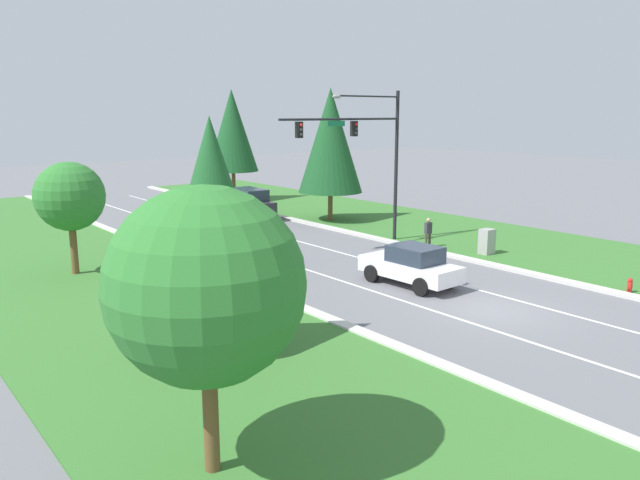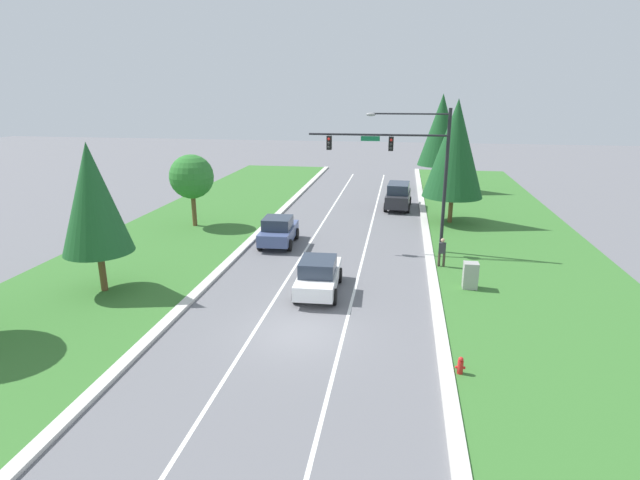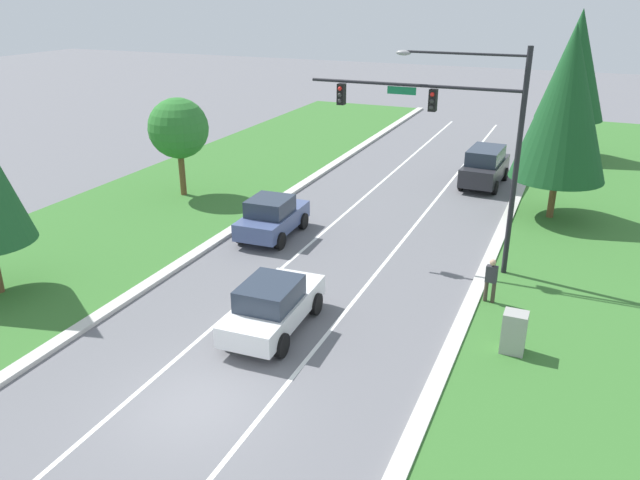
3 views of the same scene
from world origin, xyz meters
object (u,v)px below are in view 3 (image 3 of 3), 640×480
slate_blue_sedan (272,217)px  oak_near_left_tree (178,129)px  conifer_near_right_tree (576,65)px  charcoal_suv (485,166)px  conifer_far_right_tree (566,104)px  pedestrian (491,279)px  white_sedan (273,305)px  utility_cabinet (514,333)px  traffic_signal_mast (457,125)px

slate_blue_sedan → oak_near_left_tree: (-7.01, 3.34, 2.69)m
conifer_near_right_tree → slate_blue_sedan: bearing=-119.0°
slate_blue_sedan → conifer_near_right_tree: conifer_near_right_tree is taller
charcoal_suv → conifer_far_right_tree: conifer_far_right_tree is taller
charcoal_suv → pedestrian: (2.57, -14.30, -0.16)m
white_sedan → charcoal_suv: bearing=77.2°
white_sedan → utility_cabinet: 7.44m
utility_cabinet → conifer_far_right_tree: (0.12, 13.03, 4.76)m
traffic_signal_mast → conifer_near_right_tree: 20.15m
traffic_signal_mast → conifer_far_right_tree: conifer_far_right_tree is taller
pedestrian → conifer_far_right_tree: conifer_far_right_tree is taller
conifer_near_right_tree → traffic_signal_mast: bearing=-99.2°
traffic_signal_mast → conifer_near_right_tree: conifer_near_right_tree is taller
utility_cabinet → pedestrian: size_ratio=0.82×
pedestrian → utility_cabinet: bearing=116.5°
charcoal_suv → white_sedan: size_ratio=1.04×
charcoal_suv → utility_cabinet: bearing=-75.1°
conifer_far_right_tree → oak_near_left_tree: bearing=-167.7°
pedestrian → slate_blue_sedan: bearing=-10.1°
white_sedan → conifer_near_right_tree: size_ratio=0.50×
oak_near_left_tree → slate_blue_sedan: bearing=-25.4°
charcoal_suv → oak_near_left_tree: (-14.33, -8.23, 2.51)m
slate_blue_sedan → pedestrian: size_ratio=2.50×
white_sedan → conifer_far_right_tree: size_ratio=0.52×
charcoal_suv → utility_cabinet: 17.71m
traffic_signal_mast → slate_blue_sedan: bearing=179.7°
traffic_signal_mast → conifer_near_right_tree: (3.23, 19.89, 0.21)m
pedestrian → conifer_near_right_tree: 23.14m
conifer_near_right_tree → charcoal_suv: bearing=-114.0°
charcoal_suv → pedestrian: bearing=-77.1°
oak_near_left_tree → pedestrian: bearing=-19.8°
charcoal_suv → oak_near_left_tree: size_ratio=0.93×
utility_cabinet → pedestrian: 3.23m
conifer_near_right_tree → pedestrian: bearing=-92.8°
oak_near_left_tree → conifer_far_right_tree: size_ratio=0.58×
slate_blue_sedan → white_sedan: (3.79, -7.31, -0.02)m
oak_near_left_tree → conifer_near_right_tree: bearing=42.5°
charcoal_suv → white_sedan: charcoal_suv is taller
charcoal_suv → utility_cabinet: (3.74, -17.31, -0.40)m
traffic_signal_mast → white_sedan: bearing=-118.8°
traffic_signal_mast → conifer_far_right_tree: 8.08m
white_sedan → oak_near_left_tree: oak_near_left_tree is taller
slate_blue_sedan → conifer_near_right_tree: (11.01, 19.85, 4.93)m
conifer_near_right_tree → white_sedan: bearing=-104.9°
conifer_near_right_tree → conifer_far_right_tree: (0.16, -12.56, -0.38)m
white_sedan → conifer_far_right_tree: (7.39, 14.60, 4.57)m
slate_blue_sedan → white_sedan: size_ratio=0.92×
white_sedan → conifer_far_right_tree: bearing=61.0°
pedestrian → white_sedan: bearing=42.2°
traffic_signal_mast → slate_blue_sedan: traffic_signal_mast is taller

